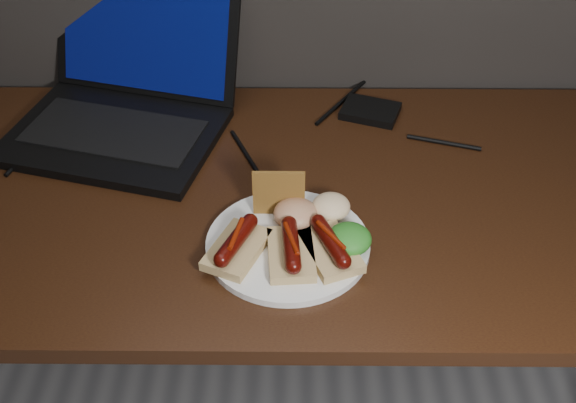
{
  "coord_description": "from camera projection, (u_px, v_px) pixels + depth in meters",
  "views": [
    {
      "loc": [
        0.06,
        0.4,
        1.54
      ],
      "look_at": [
        0.06,
        1.27,
        0.82
      ],
      "focal_mm": 45.0,
      "sensor_mm": 36.0,
      "label": 1
    }
  ],
  "objects": [
    {
      "name": "coleslaw_mound",
      "position": [
        331.0,
        206.0,
        1.18
      ],
      "size": [
        0.06,
        0.06,
        0.04
      ],
      "primitive_type": "ellipsoid",
      "color": "white",
      "rests_on": "plate"
    },
    {
      "name": "bread_sausage_right",
      "position": [
        330.0,
        247.0,
        1.11
      ],
      "size": [
        0.11,
        0.13,
        0.04
      ],
      "color": "tan",
      "rests_on": "plate"
    },
    {
      "name": "hard_drive",
      "position": [
        370.0,
        111.0,
        1.45
      ],
      "size": [
        0.13,
        0.11,
        0.02
      ],
      "primitive_type": "cube",
      "rotation": [
        0.0,
        0.0,
        -0.34
      ],
      "color": "black",
      "rests_on": "desk"
    },
    {
      "name": "crispbread",
      "position": [
        279.0,
        193.0,
        1.17
      ],
      "size": [
        0.09,
        0.01,
        0.08
      ],
      "primitive_type": "cube",
      "color": "#A9792E",
      "rests_on": "plate"
    },
    {
      "name": "plate",
      "position": [
        288.0,
        244.0,
        1.15
      ],
      "size": [
        0.31,
        0.31,
        0.01
      ],
      "primitive_type": "cylinder",
      "rotation": [
        0.0,
        0.0,
        0.23
      ],
      "color": "silver",
      "rests_on": "desk"
    },
    {
      "name": "salsa_mound",
      "position": [
        295.0,
        213.0,
        1.17
      ],
      "size": [
        0.07,
        0.07,
        0.04
      ],
      "primitive_type": "ellipsoid",
      "color": "maroon",
      "rests_on": "plate"
    },
    {
      "name": "bread_sausage_center",
      "position": [
        291.0,
        250.0,
        1.11
      ],
      "size": [
        0.08,
        0.12,
        0.04
      ],
      "color": "tan",
      "rests_on": "plate"
    },
    {
      "name": "desk_cables",
      "position": [
        259.0,
        133.0,
        1.39
      ],
      "size": [
        0.87,
        0.38,
        0.01
      ],
      "color": "black",
      "rests_on": "desk"
    },
    {
      "name": "salad_greens",
      "position": [
        349.0,
        239.0,
        1.12
      ],
      "size": [
        0.07,
        0.07,
        0.04
      ],
      "primitive_type": "ellipsoid",
      "color": "#115719",
      "rests_on": "plate"
    },
    {
      "name": "bread_sausage_left",
      "position": [
        237.0,
        245.0,
        1.11
      ],
      "size": [
        0.11,
        0.13,
        0.04
      ],
      "color": "tan",
      "rests_on": "plate"
    },
    {
      "name": "laptop",
      "position": [
        125.0,
        101.0,
        1.4
      ],
      "size": [
        0.47,
        0.46,
        0.25
      ],
      "color": "black",
      "rests_on": "desk"
    },
    {
      "name": "desk",
      "position": [
        257.0,
        230.0,
        1.32
      ],
      "size": [
        1.4,
        0.7,
        0.75
      ],
      "color": "black",
      "rests_on": "ground"
    }
  ]
}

